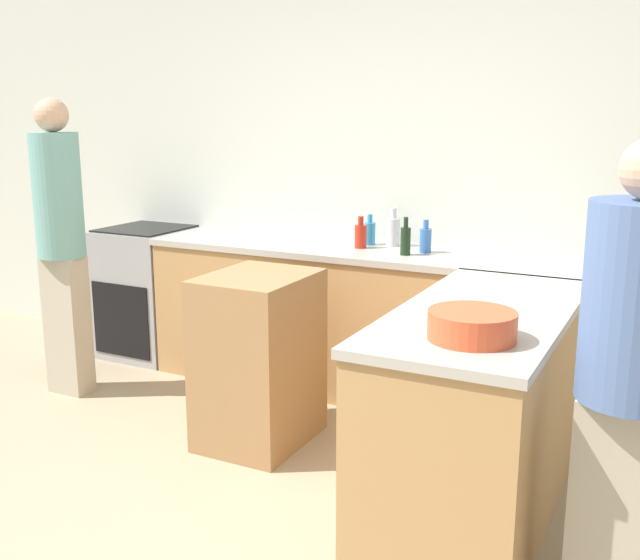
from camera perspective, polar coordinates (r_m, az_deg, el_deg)
name	(u,v)px	position (r m, az deg, el deg)	size (l,w,h in m)	color
wall_back	(384,174)	(4.84, 4.88, 8.04)	(8.00, 0.06, 2.70)	silver
counter_back	(361,321)	(4.70, 3.14, -3.11)	(2.79, 0.64, 0.92)	tan
counter_peninsula	(480,410)	(3.41, 12.09, -9.66)	(0.69, 1.57, 0.92)	tan
range_oven	(148,291)	(5.57, -12.95, -0.85)	(0.58, 0.61, 0.93)	#99999E
island_table	(259,359)	(4.01, -4.68, -6.02)	(0.50, 0.63, 0.92)	#997047
mixing_bowl	(472,325)	(2.81, 11.51, -3.41)	(0.33, 0.33, 0.11)	#DB512D
dish_soap_bottle	(370,233)	(4.72, 3.81, 3.63)	(0.07, 0.07, 0.19)	#338CBF
wine_bottle_dark	(405,240)	(4.40, 6.53, 3.05)	(0.06, 0.06, 0.22)	black
hot_sauce_bottle	(361,235)	(4.60, 3.11, 3.41)	(0.07, 0.07, 0.20)	red
vinegar_bottle_clear	(393,231)	(4.69, 5.59, 3.74)	(0.08, 0.08, 0.24)	silver
water_bottle_blue	(426,240)	(4.49, 8.04, 3.07)	(0.07, 0.07, 0.20)	#386BB7
person_by_range	(61,235)	(4.82, -19.16, 3.27)	(0.29, 0.29, 1.82)	#ADA38E
person_at_peninsula	(633,372)	(2.71, 22.72, -6.47)	(0.36, 0.36, 1.67)	#ADA38E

